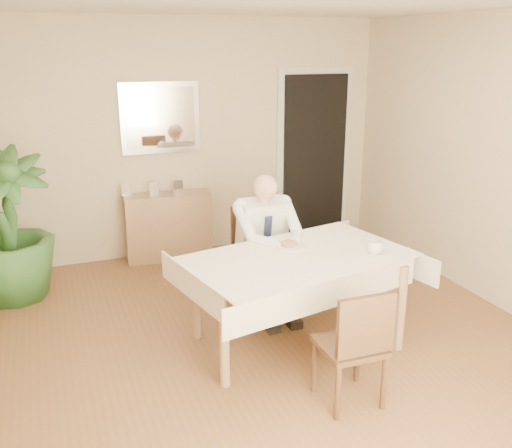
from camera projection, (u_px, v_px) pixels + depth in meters
name	position (u px, v px, depth m)	size (l,w,h in m)	color
room	(273.00, 191.00, 4.09)	(5.00, 5.02, 2.60)	brown
doorway	(314.00, 157.00, 6.90)	(0.96, 0.07, 2.10)	beige
mirror	(160.00, 118.00, 6.12)	(0.86, 0.04, 0.76)	silver
dining_table	(298.00, 266.00, 4.41)	(1.92, 1.37, 0.75)	#8C6D50
chair_far	(257.00, 249.00, 5.25)	(0.43, 0.43, 0.90)	#3B2614
chair_near	(356.00, 343.00, 3.68)	(0.40, 0.40, 0.84)	#3B2614
seated_man	(269.00, 240.00, 4.93)	(0.48, 0.72, 1.24)	white
plate	(289.00, 246.00, 4.57)	(0.26, 0.26, 0.02)	white
food	(289.00, 244.00, 4.56)	(0.14, 0.14, 0.06)	brown
knife	(297.00, 246.00, 4.53)	(0.01, 0.01, 0.13)	silver
fork	(288.00, 247.00, 4.50)	(0.01, 0.01, 0.13)	silver
coffee_mug	(375.00, 247.00, 4.43)	(0.13, 0.13, 0.10)	white
sideboard	(169.00, 226.00, 6.34)	(0.93, 0.32, 0.74)	#8C6D50
photo_frame_left	(126.00, 190.00, 6.10)	(0.10, 0.02, 0.14)	silver
photo_frame_center	(154.00, 188.00, 6.17)	(0.10, 0.02, 0.14)	silver
photo_frame_right	(178.00, 187.00, 6.25)	(0.10, 0.02, 0.14)	silver
potted_palm	(8.00, 226.00, 5.24)	(0.80, 0.80, 1.42)	#244D1E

